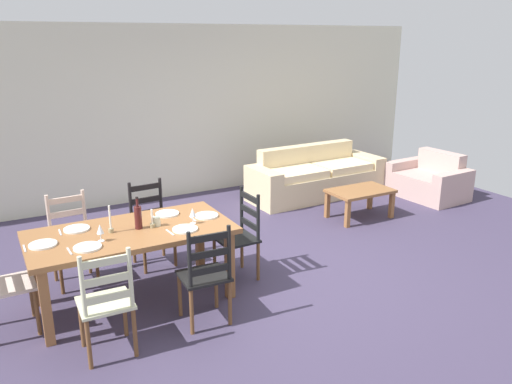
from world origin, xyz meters
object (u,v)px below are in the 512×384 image
at_px(dining_chair_near_right, 206,275).
at_px(coffee_table, 360,194).
at_px(coffee_cup_primary, 157,222).
at_px(wine_glass_near_left, 100,230).
at_px(wine_bottle, 138,217).
at_px(wine_glass_near_right, 193,213).
at_px(armchair_upholstered, 430,181).
at_px(couch, 314,178).
at_px(dining_chair_near_left, 106,303).
at_px(dining_chair_far_left, 72,239).
at_px(dining_chair_head_west, 3,283).
at_px(dining_chair_far_right, 151,224).
at_px(dining_table, 132,238).
at_px(dining_chair_head_east, 240,235).

relative_size(dining_chair_near_right, coffee_table, 1.07).
distance_m(dining_chair_near_right, coffee_cup_primary, 0.79).
bearing_deg(wine_glass_near_left, wine_bottle, 20.95).
height_order(wine_glass_near_right, armchair_upholstered, wine_glass_near_right).
bearing_deg(armchair_upholstered, wine_bottle, -168.05).
bearing_deg(couch, dining_chair_near_left, -144.89).
height_order(dining_chair_near_left, couch, dining_chair_near_left).
distance_m(dining_chair_far_left, dining_chair_head_west, 1.02).
height_order(wine_glass_near_left, armchair_upholstered, wine_glass_near_left).
relative_size(dining_chair_far_right, armchair_upholstered, 0.80).
distance_m(wine_glass_near_right, coffee_table, 3.13).
bearing_deg(coffee_cup_primary, couch, 31.79).
bearing_deg(dining_table, dining_chair_head_east, -0.81).
distance_m(wine_bottle, wine_glass_near_right, 0.52).
relative_size(dining_chair_far_left, dining_chair_head_west, 1.00).
bearing_deg(coffee_table, dining_chair_near_right, -153.28).
relative_size(dining_table, dining_chair_near_right, 1.98).
relative_size(dining_table, couch, 0.83).
bearing_deg(dining_chair_near_left, wine_glass_near_right, 32.67).
height_order(dining_chair_far_left, coffee_cup_primary, dining_chair_far_left).
relative_size(dining_chair_near_left, dining_chair_far_right, 1.00).
bearing_deg(dining_chair_head_east, coffee_cup_primary, -179.83).
height_order(dining_chair_near_right, couch, dining_chair_near_right).
bearing_deg(dining_chair_far_right, coffee_table, 0.90).
xyz_separation_m(dining_table, dining_chair_near_left, (-0.44, -0.78, -0.19)).
bearing_deg(dining_chair_head_east, armchair_upholstered, 15.19).
bearing_deg(dining_chair_head_east, couch, 40.36).
xyz_separation_m(dining_chair_near_left, coffee_cup_primary, (0.69, 0.76, 0.32)).
xyz_separation_m(dining_chair_near_left, coffee_table, (3.95, 1.61, -0.12)).
distance_m(wine_bottle, couch, 4.10).
bearing_deg(dining_chair_far_left, dining_chair_far_right, 3.38).
bearing_deg(wine_glass_near_right, dining_chair_far_left, 139.97).
xyz_separation_m(dining_chair_far_left, wine_bottle, (0.52, -0.73, 0.39)).
height_order(dining_chair_far_right, dining_chair_head_east, same).
distance_m(dining_chair_near_left, wine_bottle, 1.01).
bearing_deg(dining_chair_near_right, dining_chair_head_west, 156.07).
distance_m(dining_chair_far_left, wine_bottle, 0.98).
height_order(dining_chair_far_right, wine_glass_near_left, dining_chair_far_right).
bearing_deg(dining_chair_far_right, dining_chair_far_left, -176.62).
relative_size(wine_glass_near_right, armchair_upholstered, 0.13).
bearing_deg(armchair_upholstered, dining_table, -168.25).
distance_m(dining_chair_near_left, dining_chair_near_right, 0.89).
distance_m(dining_chair_head_east, coffee_cup_primary, 0.96).
bearing_deg(armchair_upholstered, dining_chair_near_left, -161.72).
height_order(dining_chair_head_east, coffee_cup_primary, dining_chair_head_east).
height_order(dining_table, coffee_table, dining_table).
bearing_deg(dining_table, coffee_table, 13.25).
relative_size(dining_chair_far_right, dining_chair_head_east, 1.00).
bearing_deg(dining_chair_near_right, armchair_upholstered, 20.73).
bearing_deg(armchair_upholstered, dining_chair_far_right, -176.37).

